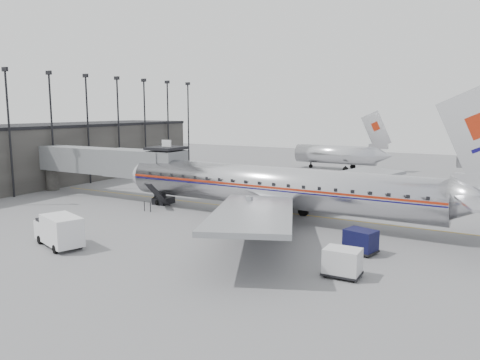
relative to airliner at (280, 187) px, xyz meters
The scene contains 11 objects.
ground 6.74m from the airliner, 150.03° to the right, with size 160.00×160.00×0.00m, color slate.
terminal 39.81m from the airliner, 169.85° to the left, with size 12.00×46.00×8.00m, color #34312F.
apron_line 4.85m from the airliner, 125.80° to the left, with size 0.15×60.00×0.01m, color gold.
jet_bridge 21.87m from the airliner, behind, with size 21.00×6.20×7.10m.
floodlight_masts 34.58m from the airliner, 162.96° to the left, with size 0.90×42.25×15.25m.
distant_aircraft_near 39.64m from the airliner, 100.13° to the left, with size 16.39×3.20×10.26m.
airliner is the anchor object (origin of this frame).
service_van 19.80m from the airliner, 124.72° to the right, with size 5.61×3.62×2.47m.
baggage_cart_navy 11.80m from the airliner, 34.93° to the right, with size 2.60×2.22×1.76m.
baggage_cart_white 15.66m from the airliner, 50.81° to the right, with size 2.34×1.80×1.82m.
ramp_worker 5.36m from the airliner, behind, with size 0.62×0.41×1.70m, color yellow.
Camera 1 is at (23.19, -36.80, 10.47)m, focal length 35.00 mm.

